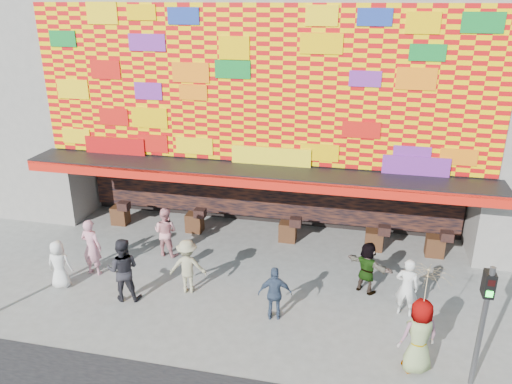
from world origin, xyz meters
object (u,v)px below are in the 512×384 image
ped_d (188,266)px  ped_e (275,293)px  ped_a (59,264)px  ped_b (92,247)px  parasol (426,288)px  ped_h (407,287)px  ped_c (123,270)px  signal_right (484,314)px  ped_g (419,336)px  ped_i (166,232)px  ped_f (367,268)px

ped_d → ped_e: (2.74, -0.76, -0.06)m
ped_e → ped_a: bearing=-12.3°
ped_b → ped_a: bearing=64.2°
ped_b → parasol: size_ratio=0.94×
ped_a → ped_h: ped_h is taller
ped_c → ped_e: size_ratio=1.22×
signal_right → ped_g: 1.54m
ped_c → ped_a: bearing=-16.5°
ped_e → parasol: bearing=150.0°
signal_right → ped_a: signal_right is taller
ped_e → ped_i: (-4.24, 2.74, 0.08)m
ped_f → ped_g: bearing=140.8°
parasol → ped_f: bearing=110.9°
ped_d → ped_i: (-1.50, 1.98, 0.02)m
parasol → ped_c: bearing=171.2°
ped_e → ped_g: 3.80m
ped_b → ped_f: bearing=-168.9°
ped_i → parasol: size_ratio=0.87×
ped_d → ped_g: ped_g is taller
ped_c → ped_h: (7.82, 0.98, -0.10)m
ped_b → ped_i: size_ratio=1.08×
ped_h → ped_i: (-7.68, 1.77, 0.00)m
ped_a → ped_d: 3.86m
signal_right → ped_b: 11.12m
ped_e → ped_b: bearing=-21.0°
ped_c → ped_h: bearing=175.2°
ped_g → parasol: 1.27m
ped_b → ped_g: size_ratio=0.98×
ped_c → ped_h: 7.88m
ped_b → ped_g: bearing=171.9°
ped_c → ped_g: size_ratio=1.01×
signal_right → ped_g: (-1.21, 0.20, -0.92)m
ped_a → ped_b: ped_b is taller
ped_h → ped_g: bearing=104.1°
parasol → ped_b: bearing=166.4°
ped_a → ped_c: bearing=170.0°
ped_f → parasol: bearing=140.8°
ped_i → ped_f: bearing=-179.8°
ped_a → ped_h: 10.02m
ped_a → ped_h: (9.99, 0.81, 0.10)m
ped_b → signal_right: bearing=172.3°
ped_d → ped_h: size_ratio=0.98×
signal_right → ped_b: signal_right is taller
ped_c → ped_d: bearing=-166.8°
ped_h → parasol: size_ratio=0.86×
ped_d → ped_f: ped_d is taller
ped_b → ped_e: bearing=175.3°
signal_right → ped_h: bearing=119.3°
ped_h → ped_b: bearing=9.7°
ped_h → ped_f: bearing=-31.2°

